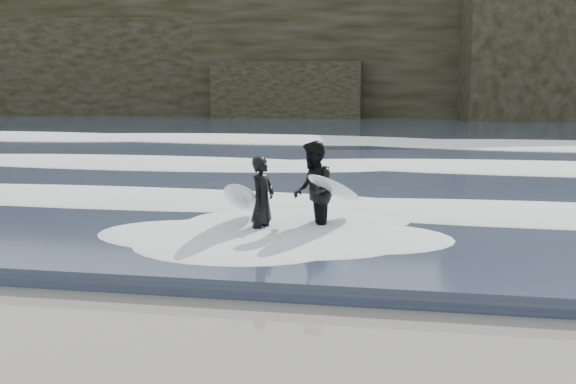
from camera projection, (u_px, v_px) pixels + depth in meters
name	position (u px, v px, depth m)	size (l,w,h in m)	color
sea	(402.00, 137.00, 35.26)	(90.00, 52.00, 0.30)	#2D384D
headland	(411.00, 48.00, 50.96)	(70.00, 9.00, 10.00)	black
foam_near	(376.00, 204.00, 15.82)	(60.00, 3.20, 0.20)	white
foam_mid	(390.00, 164.00, 22.61)	(60.00, 4.00, 0.24)	white
foam_far	(400.00, 138.00, 31.33)	(60.00, 4.80, 0.30)	white
surfer_left	(256.00, 201.00, 13.59)	(1.12, 2.27, 1.70)	black
surfer_right	(315.00, 191.00, 13.87)	(1.46, 2.29, 1.96)	black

